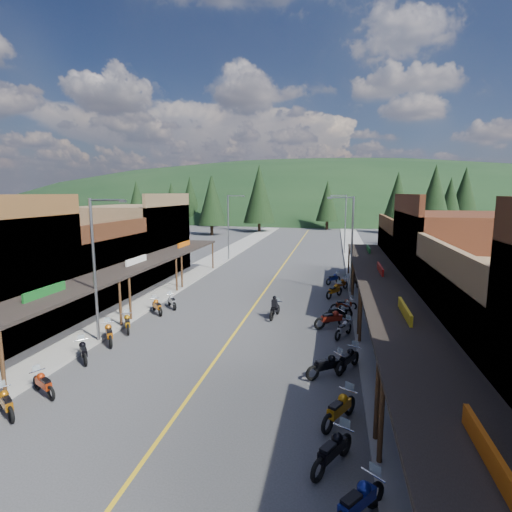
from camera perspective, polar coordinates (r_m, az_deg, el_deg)
The scene contains 46 objects.
ground at distance 27.11m, azimuth -1.44°, elevation -8.76°, with size 220.00×220.00×0.00m, color #38383A.
centerline at distance 46.28m, azimuth 3.94°, elevation -1.28°, with size 0.15×90.00×0.01m, color gold.
sidewalk_west at distance 48.11m, azimuth -6.39°, elevation -0.83°, with size 3.40×94.00×0.15m, color gray.
sidewalk_east at distance 46.03m, azimuth 14.75°, elevation -1.53°, with size 3.40×94.00×0.15m, color gray.
shop_west_2 at distance 33.64m, azimuth -24.31°, elevation -1.61°, with size 10.90×9.00×6.20m.
shop_west_3 at distance 41.61m, azimuth -16.81°, elevation 2.08°, with size 10.90×10.20×8.20m.
shop_east_2 at distance 28.50m, azimuth 27.56°, elevation -1.63°, with size 10.90×9.00×8.20m.
shop_east_3 at distance 37.82m, azimuth 23.37°, elevation -0.45°, with size 10.90×10.20×6.20m.
streetlight_0 at distance 23.26m, azimuth -21.84°, elevation -1.08°, with size 2.16×0.18×8.00m.
streetlight_1 at distance 48.99m, azimuth -3.82°, elevation 4.55°, with size 2.16×0.18×8.00m.
streetlight_2 at distance 33.43m, azimuth 13.31°, elevation 2.23°, with size 2.16×0.18×8.00m.
streetlight_3 at distance 55.33m, azimuth 12.49°, elevation 4.87°, with size 2.16×0.18×8.00m.
ridge_hill at distance 160.50m, azimuth 9.13°, elevation 5.99°, with size 310.00×140.00×60.00m, color black.
pine_0 at distance 98.42m, azimuth -16.67°, elevation 7.63°, with size 5.04×5.04×11.00m.
pine_1 at distance 99.70m, azimuth -6.25°, elevation 8.40°, with size 5.88×5.88×12.50m.
pine_2 at distance 84.64m, azimuth 0.47°, elevation 8.86°, with size 6.72×6.72×14.00m.
pine_3 at distance 91.22m, azimuth 10.18°, elevation 7.78°, with size 5.04×5.04×11.00m.
pine_4 at distance 86.09m, azimuth 19.56°, elevation 7.84°, with size 5.88×5.88×12.50m.
pine_5 at distance 101.24m, azimuth 27.66°, elevation 7.87°, with size 6.72×6.72×14.00m.
pine_7 at distance 107.96m, azimuth -9.39°, elevation 8.38°, with size 5.88×5.88×12.50m.
pine_8 at distance 70.84m, azimuth -11.95°, elevation 6.99°, with size 4.48×4.48×10.00m.
pine_9 at distance 72.57m, azimuth 25.95°, elevation 6.65°, with size 4.93×4.93×10.80m.
pine_10 at distance 78.83m, azimuth -6.40°, elevation 7.91°, with size 5.38×5.38×11.60m.
pine_11 at distance 64.81m, azimuth 24.12°, elevation 7.30°, with size 5.82×5.82×12.40m.
bike_west_2 at distance 18.43m, azimuth -32.14°, elevation -17.22°, with size 0.66×1.97×1.12m, color #98540A, non-canonical shape.
bike_west_3 at distance 19.33m, azimuth -28.10°, elevation -15.67°, with size 0.64×1.93×1.10m, color #A72C0B, non-canonical shape.
bike_west_4 at distance 22.06m, azimuth -23.46°, elevation -12.25°, with size 0.65×1.95×1.12m, color black, non-canonical shape.
bike_west_5 at distance 23.91m, azimuth -20.27°, elevation -10.22°, with size 0.73×2.20×1.26m, color #A7530B, non-canonical shape.
bike_west_6 at distance 25.54m, azimuth -17.89°, elevation -8.97°, with size 0.68×2.04×1.17m, color #A86B0C, non-canonical shape.
bike_west_7 at distance 28.56m, azimuth -13.96°, elevation -6.89°, with size 0.68×2.03×1.16m, color #BD5D0D, non-canonical shape.
bike_west_8 at distance 29.69m, azimuth -11.92°, elevation -6.28°, with size 0.63×1.89×1.08m, color #9A9A9F, non-canonical shape.
bike_east_1 at distance 12.05m, azimuth 14.30°, elevation -30.77°, with size 0.73×2.20×1.26m, color navy, non-canonical shape.
bike_east_2 at distance 13.59m, azimuth 10.87°, elevation -25.45°, with size 0.73×2.20×1.26m, color black, non-canonical shape.
bike_east_3 at distance 15.65m, azimuth 11.81°, elevation -20.43°, with size 0.75×2.24×1.28m, color #BA740D, non-canonical shape.
bike_east_4 at distance 18.94m, azimuth 10.10°, elevation -15.01°, with size 0.72×2.15×1.23m, color black, non-canonical shape.
bike_east_5 at distance 19.80m, azimuth 13.00°, elevation -14.05°, with size 0.70×2.11×1.20m, color black, non-canonical shape.
bike_east_6 at distance 23.95m, azimuth 12.38°, elevation -10.00°, with size 0.65×1.96×1.12m, color #AAAAB0, non-canonical shape.
bike_east_7 at distance 25.30m, azimuth 10.76°, elevation -8.67°, with size 0.77×2.31×1.32m, color maroon, non-canonical shape.
bike_east_8 at distance 26.55m, azimuth 11.59°, elevation -7.84°, with size 0.77×2.31×1.32m, color black, non-canonical shape.
bike_east_9 at distance 28.77m, azimuth 12.43°, elevation -6.74°, with size 0.66×1.97×1.13m, color maroon, non-canonical shape.
bike_east_10 at distance 32.44m, azimuth 11.13°, elevation -4.78°, with size 0.74×2.21×1.26m, color #CA710E, non-canonical shape.
bike_east_11 at distance 34.92m, azimuth 12.02°, elevation -3.91°, with size 0.67×2.02×1.15m, color #A84E0C, non-canonical shape.
bike_east_12 at distance 37.19m, azimuth 11.00°, elevation -3.11°, with size 0.65×1.96×1.12m, color navy, non-canonical shape.
rider_on_bike at distance 26.87m, azimuth 2.70°, elevation -7.52°, with size 0.97×2.15×1.58m.
pedestrian_east_a at distance 22.25m, azimuth 17.35°, elevation -10.23°, with size 0.69×0.46×1.91m, color #272233.
pedestrian_east_b at distance 35.48m, azimuth 13.76°, elevation -3.01°, with size 0.86×0.49×1.77m, color brown.
Camera 1 is at (5.63, -25.19, 8.30)m, focal length 28.00 mm.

